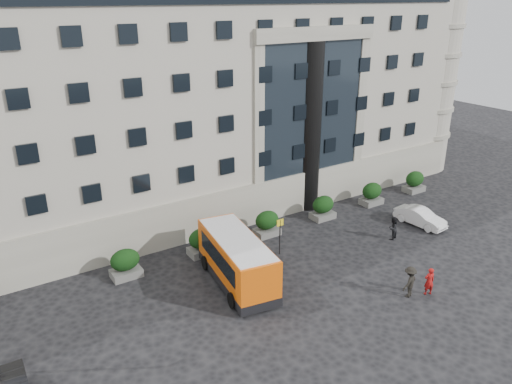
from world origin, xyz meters
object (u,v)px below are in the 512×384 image
(hedge_a, at_px, (125,263))
(bus_stop_sign, at_px, (280,231))
(white_taxi, at_px, (420,217))
(pedestrian_a, at_px, (429,281))
(hedge_d, at_px, (323,207))
(pedestrian_c, at_px, (410,282))
(hedge_c, at_px, (267,223))
(pedestrian_b, at_px, (393,228))
(hedge_f, at_px, (415,181))
(hedge_e, at_px, (372,194))
(hedge_b, at_px, (202,242))
(minibus, at_px, (237,259))

(hedge_a, bearing_deg, bus_stop_sign, -16.42)
(white_taxi, bearing_deg, pedestrian_a, -143.24)
(hedge_d, relative_size, white_taxi, 0.47)
(bus_stop_sign, height_order, pedestrian_c, bus_stop_sign)
(hedge_d, bearing_deg, hedge_c, 180.00)
(pedestrian_a, height_order, pedestrian_b, pedestrian_a)
(hedge_f, distance_m, white_taxi, 7.06)
(hedge_a, relative_size, pedestrian_c, 0.98)
(pedestrian_a, height_order, pedestrian_c, pedestrian_c)
(pedestrian_a, bearing_deg, white_taxi, -117.14)
(hedge_e, height_order, pedestrian_b, hedge_e)
(hedge_c, relative_size, pedestrian_a, 1.08)
(bus_stop_sign, height_order, pedestrian_a, bus_stop_sign)
(hedge_d, relative_size, bus_stop_sign, 0.73)
(hedge_b, height_order, pedestrian_b, hedge_b)
(hedge_b, height_order, pedestrian_a, hedge_b)
(hedge_e, distance_m, bus_stop_sign, 11.67)
(hedge_f, height_order, minibus, minibus)
(hedge_b, relative_size, minibus, 0.25)
(pedestrian_b, xyz_separation_m, pedestrian_c, (-4.69, -5.54, 0.10))
(pedestrian_b, bearing_deg, bus_stop_sign, -35.64)
(white_taxi, relative_size, pedestrian_a, 2.30)
(hedge_a, height_order, hedge_e, same)
(hedge_a, relative_size, hedge_e, 1.00)
(pedestrian_b, bearing_deg, pedestrian_c, 31.83)
(pedestrian_c, bearing_deg, hedge_c, -92.00)
(hedge_a, xyz_separation_m, pedestrian_b, (17.42, -5.33, -0.09))
(hedge_d, bearing_deg, white_taxi, -42.62)
(bus_stop_sign, relative_size, pedestrian_a, 1.49)
(hedge_c, bearing_deg, hedge_a, 180.00)
(hedge_c, distance_m, hedge_f, 15.60)
(hedge_d, distance_m, white_taxi, 7.21)
(hedge_a, height_order, bus_stop_sign, bus_stop_sign)
(pedestrian_c, bearing_deg, bus_stop_sign, -82.28)
(minibus, height_order, pedestrian_b, minibus)
(hedge_b, distance_m, bus_stop_sign, 5.19)
(hedge_b, bearing_deg, minibus, -88.51)
(hedge_a, bearing_deg, hedge_f, 0.00)
(hedge_a, xyz_separation_m, pedestrian_a, (13.84, -11.35, -0.08))
(hedge_d, height_order, bus_stop_sign, bus_stop_sign)
(pedestrian_c, bearing_deg, hedge_b, -69.40)
(hedge_c, relative_size, pedestrian_b, 1.09)
(hedge_d, height_order, pedestrian_c, pedestrian_c)
(minibus, relative_size, white_taxi, 1.89)
(white_taxi, bearing_deg, bus_stop_sign, 163.94)
(hedge_e, relative_size, bus_stop_sign, 0.73)
(hedge_c, relative_size, pedestrian_c, 0.98)
(hedge_c, distance_m, pedestrian_b, 8.82)
(hedge_b, height_order, hedge_e, same)
(minibus, bearing_deg, pedestrian_b, 3.92)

